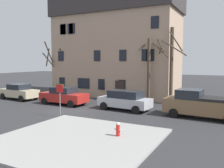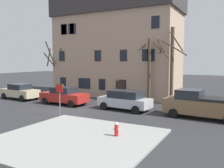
{
  "view_description": "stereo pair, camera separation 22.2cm",
  "coord_description": "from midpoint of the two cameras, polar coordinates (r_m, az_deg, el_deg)",
  "views": [
    {
      "loc": [
        12.56,
        -16.42,
        4.22
      ],
      "look_at": [
        3.0,
        1.81,
        2.24
      ],
      "focal_mm": 38.68,
      "sensor_mm": 36.0,
      "label": 1
    },
    {
      "loc": [
        12.75,
        -16.32,
        4.22
      ],
      "look_at": [
        3.0,
        1.81,
        2.24
      ],
      "focal_mm": 38.68,
      "sensor_mm": 36.0,
      "label": 2
    }
  ],
  "objects": [
    {
      "name": "building_main",
      "position": [
        29.82,
        1.33,
        8.78
      ],
      "size": [
        15.24,
        6.97,
        11.69
      ],
      "color": "tan",
      "rests_on": "ground_plane"
    },
    {
      "name": "pickup_truck_brown",
      "position": [
        19.05,
        20.87,
        -4.59
      ],
      "size": [
        5.67,
        2.62,
        2.08
      ],
      "color": "brown",
      "rests_on": "ground_plane"
    },
    {
      "name": "street_sign_pole",
      "position": [
        18.56,
        -11.96,
        -2.24
      ],
      "size": [
        0.76,
        0.07,
        2.5
      ],
      "color": "slate",
      "rests_on": "ground_plane"
    },
    {
      "name": "fire_hydrant",
      "position": [
        13.4,
        1.55,
        -10.55
      ],
      "size": [
        0.42,
        0.22,
        0.77
      ],
      "color": "red",
      "rests_on": "sidewalk_slab"
    },
    {
      "name": "tree_bare_far",
      "position": [
        23.86,
        14.09,
        4.76
      ],
      "size": [
        3.46,
        2.26,
        7.41
      ],
      "color": "#4C3D2D",
      "rests_on": "ground_plane"
    },
    {
      "name": "tree_bare_mid",
      "position": [
        24.2,
        9.12,
        3.6
      ],
      "size": [
        2.76,
        1.84,
        6.65
      ],
      "color": "#4C3D2D",
      "rests_on": "ground_plane"
    },
    {
      "name": "tree_bare_near",
      "position": [
        31.77,
        -13.13,
        3.48
      ],
      "size": [
        2.81,
        2.78,
        6.68
      ],
      "color": "#4C3D2D",
      "rests_on": "ground_plane"
    },
    {
      "name": "ground_plane",
      "position": [
        21.12,
        -9.29,
        -6.11
      ],
      "size": [
        120.0,
        120.0,
        0.0
      ],
      "primitive_type": "plane",
      "color": "#2D2D30"
    },
    {
      "name": "car_beige_sedan",
      "position": [
        28.38,
        -20.72,
        -1.68
      ],
      "size": [
        4.75,
        2.38,
        1.7
      ],
      "color": "#C6B793",
      "rests_on": "ground_plane"
    },
    {
      "name": "car_red_sedan",
      "position": [
        23.84,
        -10.99,
        -2.72
      ],
      "size": [
        4.81,
        2.22,
        1.71
      ],
      "color": "#AD231E",
      "rests_on": "ground_plane"
    },
    {
      "name": "sidewalk_slab",
      "position": [
        13.35,
        -8.17,
        -12.71
      ],
      "size": [
        8.21,
        8.07,
        0.12
      ],
      "primitive_type": "cube",
      "color": "#999993",
      "rests_on": "ground_plane"
    },
    {
      "name": "car_silver_wagon",
      "position": [
        20.73,
        3.37,
        -3.77
      ],
      "size": [
        4.68,
        2.37,
        1.7
      ],
      "color": "#B7BABF",
      "rests_on": "ground_plane"
    },
    {
      "name": "bicycle_leaning",
      "position": [
        29.35,
        -8.62,
        -2.12
      ],
      "size": [
        1.73,
        0.39,
        1.03
      ],
      "color": "black",
      "rests_on": "ground_plane"
    }
  ]
}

